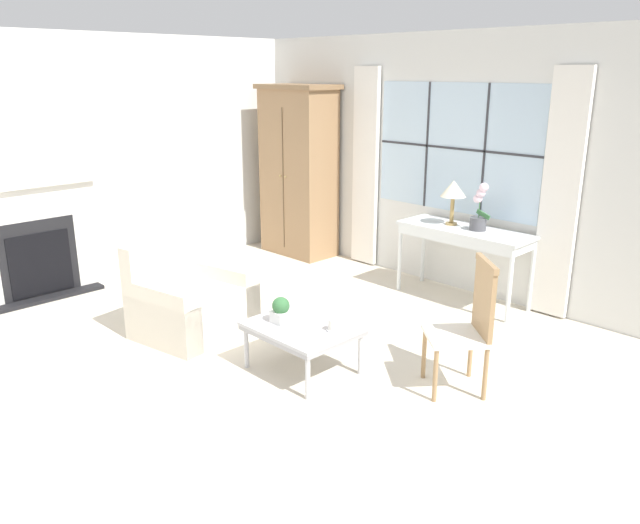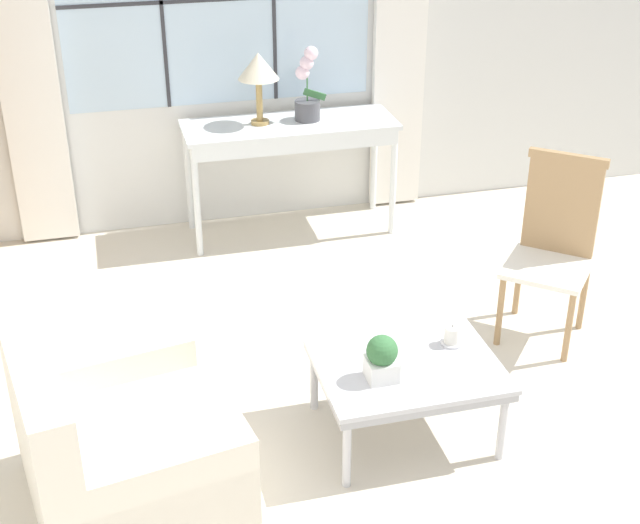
% 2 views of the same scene
% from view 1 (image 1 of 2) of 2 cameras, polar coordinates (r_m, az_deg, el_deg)
% --- Properties ---
extents(ground_plane, '(14.00, 14.00, 0.00)m').
position_cam_1_polar(ground_plane, '(5.38, -7.19, -9.43)').
color(ground_plane, beige).
extents(wall_back_windowed, '(7.20, 0.14, 2.80)m').
position_cam_1_polar(wall_back_windowed, '(7.12, 12.28, 8.66)').
color(wall_back_windowed, silver).
rests_on(wall_back_windowed, ground_plane).
extents(wall_left, '(0.06, 7.20, 2.80)m').
position_cam_1_polar(wall_left, '(7.78, -17.84, 9.00)').
color(wall_left, silver).
rests_on(wall_left, ground_plane).
extents(fireplace, '(0.34, 1.45, 2.15)m').
position_cam_1_polar(fireplace, '(7.36, -24.78, 2.47)').
color(fireplace, black).
rests_on(fireplace, ground_plane).
extents(armoire, '(1.07, 0.60, 2.22)m').
position_cam_1_polar(armoire, '(8.32, -1.99, 8.31)').
color(armoire, '#93704C').
rests_on(armoire, ground_plane).
extents(console_table, '(1.44, 0.52, 0.80)m').
position_cam_1_polar(console_table, '(6.75, 13.09, 2.32)').
color(console_table, silver).
rests_on(console_table, ground_plane).
extents(table_lamp, '(0.27, 0.27, 0.48)m').
position_cam_1_polar(table_lamp, '(6.78, 12.10, 6.43)').
color(table_lamp, '#9E7F47').
rests_on(table_lamp, console_table).
extents(potted_orchid, '(0.22, 0.17, 0.50)m').
position_cam_1_polar(potted_orchid, '(6.65, 14.36, 4.46)').
color(potted_orchid, '#4C4C51').
rests_on(potted_orchid, console_table).
extents(armchair_upholstered, '(0.98, 1.11, 0.88)m').
position_cam_1_polar(armchair_upholstered, '(6.03, -11.72, -3.64)').
color(armchair_upholstered, beige).
rests_on(armchair_upholstered, ground_plane).
extents(side_chair_wooden, '(0.62, 0.62, 1.05)m').
position_cam_1_polar(side_chair_wooden, '(4.89, 13.57, -5.15)').
color(side_chair_wooden, white).
rests_on(side_chair_wooden, ground_plane).
extents(coffee_table, '(0.85, 0.69, 0.41)m').
position_cam_1_polar(coffee_table, '(5.12, -1.60, -6.20)').
color(coffee_table, '#BCBCC1').
rests_on(coffee_table, ground_plane).
extents(potted_plant_small, '(0.14, 0.14, 0.22)m').
position_cam_1_polar(potted_plant_small, '(5.11, -3.60, -4.40)').
color(potted_plant_small, white).
rests_on(potted_plant_small, coffee_table).
extents(pillar_candle, '(0.11, 0.11, 0.11)m').
position_cam_1_polar(pillar_candle, '(4.97, 1.21, -5.84)').
color(pillar_candle, silver).
rests_on(pillar_candle, coffee_table).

